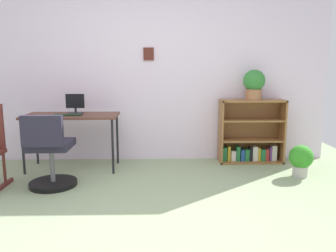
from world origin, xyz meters
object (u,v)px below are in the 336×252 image
at_px(office_chair, 50,156).
at_px(potted_plant_on_shelf, 254,83).
at_px(desk, 72,119).
at_px(monitor, 75,105).
at_px(keyboard, 68,115).
at_px(bookshelf_low, 250,135).
at_px(potted_plant_floor, 301,159).

relative_size(office_chair, potted_plant_on_shelf, 2.05).
height_order(desk, office_chair, office_chair).
bearing_deg(monitor, office_chair, -97.33).
distance_m(desk, keyboard, 0.12).
bearing_deg(keyboard, office_chair, -94.86).
distance_m(keyboard, potted_plant_on_shelf, 2.46).
xyz_separation_m(monitor, bookshelf_low, (2.35, 0.21, -0.45)).
xyz_separation_m(potted_plant_on_shelf, potted_plant_floor, (0.43, -0.64, -0.87)).
distance_m(office_chair, potted_plant_floor, 2.91).
height_order(office_chair, bookshelf_low, bookshelf_low).
bearing_deg(potted_plant_on_shelf, bookshelf_low, 98.51).
xyz_separation_m(keyboard, potted_plant_on_shelf, (2.41, 0.34, 0.37)).
distance_m(desk, potted_plant_on_shelf, 2.45).
bearing_deg(potted_plant_on_shelf, desk, -174.40).
bearing_deg(bookshelf_low, potted_plant_floor, -57.81).
bearing_deg(monitor, keyboard, -105.22).
xyz_separation_m(keyboard, potted_plant_floor, (2.84, -0.30, -0.50)).
distance_m(desk, potted_plant_floor, 2.89).
distance_m(bookshelf_low, potted_plant_floor, 0.84).
height_order(potted_plant_on_shelf, potted_plant_floor, potted_plant_on_shelf).
bearing_deg(potted_plant_floor, keyboard, 173.99).
bearing_deg(desk, bookshelf_low, 6.92).
height_order(desk, potted_plant_on_shelf, potted_plant_on_shelf).
distance_m(keyboard, office_chair, 0.71).
xyz_separation_m(desk, bookshelf_low, (2.39, 0.29, -0.28)).
xyz_separation_m(monitor, office_chair, (-0.10, -0.79, -0.47)).
xyz_separation_m(bookshelf_low, potted_plant_floor, (0.44, -0.69, -0.15)).
height_order(bookshelf_low, potted_plant_on_shelf, potted_plant_on_shelf).
relative_size(potted_plant_on_shelf, potted_plant_floor, 1.05).
bearing_deg(monitor, desk, -114.54).
bearing_deg(bookshelf_low, monitor, -174.88).
relative_size(desk, bookshelf_low, 1.35).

